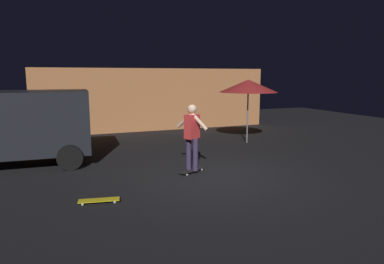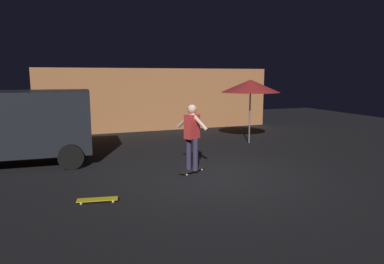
{
  "view_description": "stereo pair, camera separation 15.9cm",
  "coord_description": "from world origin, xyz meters",
  "px_view_note": "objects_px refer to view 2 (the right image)",
  "views": [
    {
      "loc": [
        -3.56,
        -7.37,
        2.46
      ],
      "look_at": [
        -0.44,
        0.53,
        1.05
      ],
      "focal_mm": 32.17,
      "sensor_mm": 36.0,
      "label": 1
    },
    {
      "loc": [
        -3.42,
        -7.42,
        2.46
      ],
      "look_at": [
        -0.44,
        0.53,
        1.05
      ],
      "focal_mm": 32.17,
      "sensor_mm": 36.0,
      "label": 2
    }
  ],
  "objects_px": {
    "skateboard_ridden": "(192,170)",
    "skater": "(192,133)",
    "parked_van": "(2,124)",
    "skateboard_spare": "(97,200)",
    "patio_umbrella": "(251,86)"
  },
  "relations": [
    {
      "from": "skateboard_ridden",
      "to": "skater",
      "type": "xyz_separation_m",
      "value": [
        -0.0,
        -0.0,
        0.98
      ]
    },
    {
      "from": "skater",
      "to": "parked_van",
      "type": "bearing_deg",
      "value": 151.29
    },
    {
      "from": "parked_van",
      "to": "skateboard_spare",
      "type": "distance_m",
      "value": 4.5
    },
    {
      "from": "patio_umbrella",
      "to": "skateboard_ridden",
      "type": "xyz_separation_m",
      "value": [
        -3.33,
        -2.91,
        -2.02
      ]
    },
    {
      "from": "skateboard_spare",
      "to": "skater",
      "type": "xyz_separation_m",
      "value": [
        2.46,
        1.31,
        0.98
      ]
    },
    {
      "from": "parked_van",
      "to": "skateboard_ridden",
      "type": "height_order",
      "value": "parked_van"
    },
    {
      "from": "skateboard_ridden",
      "to": "patio_umbrella",
      "type": "bearing_deg",
      "value": 41.19
    },
    {
      "from": "patio_umbrella",
      "to": "skateboard_ridden",
      "type": "bearing_deg",
      "value": -138.81
    },
    {
      "from": "patio_umbrella",
      "to": "skater",
      "type": "bearing_deg",
      "value": -138.81
    },
    {
      "from": "patio_umbrella",
      "to": "skateboard_spare",
      "type": "distance_m",
      "value": 7.45
    },
    {
      "from": "skateboard_spare",
      "to": "parked_van",
      "type": "bearing_deg",
      "value": 118.97
    },
    {
      "from": "skateboard_spare",
      "to": "skateboard_ridden",
      "type": "bearing_deg",
      "value": 28.0
    },
    {
      "from": "patio_umbrella",
      "to": "skater",
      "type": "relative_size",
      "value": 1.38
    },
    {
      "from": "patio_umbrella",
      "to": "skater",
      "type": "xyz_separation_m",
      "value": [
        -3.33,
        -2.91,
        -1.04
      ]
    },
    {
      "from": "parked_van",
      "to": "skateboard_spare",
      "type": "bearing_deg",
      "value": -61.03
    }
  ]
}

